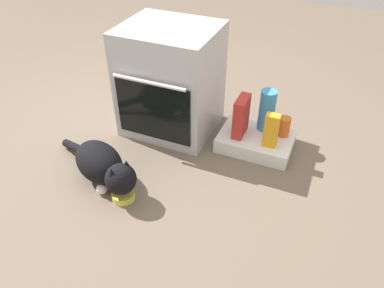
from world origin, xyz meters
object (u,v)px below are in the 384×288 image
(cat, at_px, (103,165))
(juice_carton, at_px, (271,130))
(sauce_jar, at_px, (284,127))
(cereal_box, at_px, (241,116))
(water_bottle, at_px, (267,110))
(food_bowl, at_px, (123,195))
(oven, at_px, (171,81))
(pantry_cabinet, at_px, (255,141))

(cat, height_order, juice_carton, juice_carton)
(sauce_jar, bearing_deg, cereal_box, -160.29)
(cereal_box, distance_m, water_bottle, 0.19)
(food_bowl, distance_m, sauce_jar, 1.17)
(oven, height_order, water_bottle, oven)
(oven, distance_m, water_bottle, 0.70)
(oven, relative_size, food_bowl, 5.48)
(food_bowl, bearing_deg, sauce_jar, 49.18)
(sauce_jar, relative_size, water_bottle, 0.47)
(sauce_jar, distance_m, cereal_box, 0.31)
(oven, relative_size, cereal_box, 2.75)
(pantry_cabinet, xyz_separation_m, water_bottle, (0.03, 0.11, 0.20))
(juice_carton, height_order, water_bottle, water_bottle)
(cereal_box, bearing_deg, water_bottle, 41.61)
(food_bowl, distance_m, cat, 0.22)
(oven, distance_m, juice_carton, 0.78)
(cat, relative_size, water_bottle, 2.51)
(water_bottle, bearing_deg, oven, -171.93)
(sauce_jar, distance_m, juice_carton, 0.17)
(oven, bearing_deg, water_bottle, 8.07)
(pantry_cabinet, bearing_deg, sauce_jar, 25.62)
(cereal_box, bearing_deg, pantry_cabinet, 10.34)
(pantry_cabinet, bearing_deg, food_bowl, -126.56)
(food_bowl, distance_m, water_bottle, 1.12)
(cat, relative_size, cereal_box, 2.69)
(sauce_jar, relative_size, cereal_box, 0.50)
(cat, distance_m, water_bottle, 1.15)
(food_bowl, xyz_separation_m, water_bottle, (0.62, 0.90, 0.22))
(pantry_cabinet, xyz_separation_m, food_bowl, (-0.59, -0.80, -0.02))
(cat, bearing_deg, food_bowl, 0.00)
(food_bowl, height_order, water_bottle, water_bottle)
(cat, relative_size, sauce_jar, 5.37)
(cereal_box, height_order, water_bottle, water_bottle)
(cereal_box, distance_m, juice_carton, 0.23)
(sauce_jar, bearing_deg, food_bowl, -130.82)
(sauce_jar, xyz_separation_m, cereal_box, (-0.28, -0.10, 0.07))
(food_bowl, relative_size, cat, 0.19)
(oven, bearing_deg, pantry_cabinet, -0.90)
(oven, xyz_separation_m, pantry_cabinet, (0.65, -0.01, -0.33))
(cereal_box, xyz_separation_m, water_bottle, (0.14, 0.13, 0.01))
(juice_carton, bearing_deg, pantry_cabinet, 145.51)
(cereal_box, relative_size, juice_carton, 1.17)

